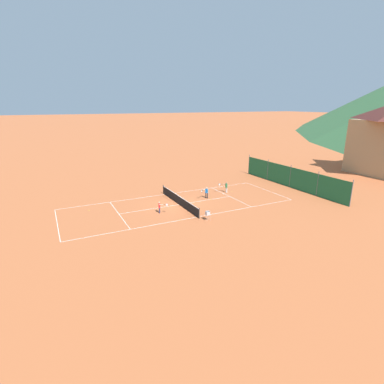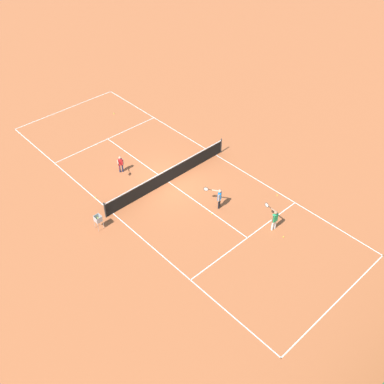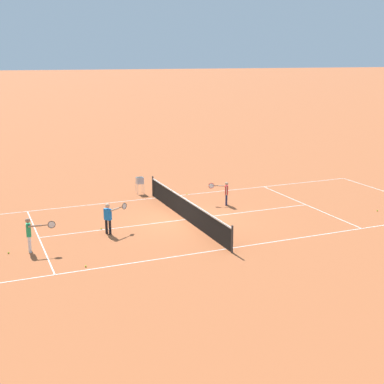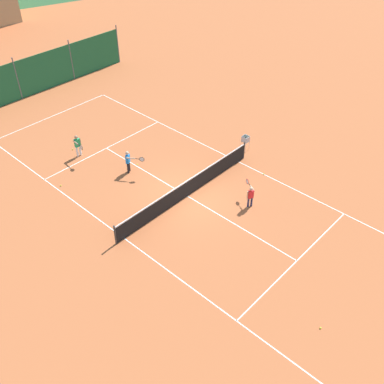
{
  "view_description": "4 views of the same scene",
  "coord_description": "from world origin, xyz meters",
  "px_view_note": "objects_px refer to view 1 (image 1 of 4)",
  "views": [
    {
      "loc": [
        27.49,
        -12.22,
        10.28
      ],
      "look_at": [
        0.52,
        1.28,
        1.35
      ],
      "focal_mm": 28.0,
      "sensor_mm": 36.0,
      "label": 1
    },
    {
      "loc": [
        13.35,
        16.45,
        17.18
      ],
      "look_at": [
        0.12,
        2.23,
        0.65
      ],
      "focal_mm": 42.0,
      "sensor_mm": 36.0,
      "label": 2
    },
    {
      "loc": [
        -21.21,
        8.62,
        7.05
      ],
      "look_at": [
        1.0,
        -0.72,
        0.97
      ],
      "focal_mm": 50.0,
      "sensor_mm": 36.0,
      "label": 3
    },
    {
      "loc": [
        -12.56,
        -12.0,
        14.14
      ],
      "look_at": [
        -0.29,
        -0.6,
        0.75
      ],
      "focal_mm": 42.0,
      "sensor_mm": 36.0,
      "label": 4
    }
  ],
  "objects_px": {
    "tennis_ball_alley_right": "(232,192)",
    "tennis_ball_service_box": "(205,189)",
    "tennis_ball_mid_court": "(180,220)",
    "ball_hopper": "(208,214)",
    "player_far_baseline": "(226,186)",
    "tennis_ball_far_corner": "(89,210)",
    "player_near_service": "(160,206)",
    "tennis_ball_near_corner": "(211,199)",
    "tennis_net": "(179,200)",
    "player_far_service": "(206,192)"
  },
  "relations": [
    {
      "from": "ball_hopper",
      "to": "player_near_service",
      "type": "bearing_deg",
      "value": -139.76
    },
    {
      "from": "tennis_ball_far_corner",
      "to": "player_far_service",
      "type": "bearing_deg",
      "value": 82.41
    },
    {
      "from": "tennis_ball_alley_right",
      "to": "player_far_baseline",
      "type": "bearing_deg",
      "value": -97.05
    },
    {
      "from": "tennis_ball_far_corner",
      "to": "tennis_ball_mid_court",
      "type": "xyz_separation_m",
      "value": [
        6.35,
        7.11,
        0.0
      ]
    },
    {
      "from": "tennis_ball_near_corner",
      "to": "tennis_ball_mid_court",
      "type": "relative_size",
      "value": 1.0
    },
    {
      "from": "player_far_baseline",
      "to": "tennis_ball_alley_right",
      "type": "bearing_deg",
      "value": 82.95
    },
    {
      "from": "player_far_baseline",
      "to": "tennis_ball_service_box",
      "type": "height_order",
      "value": "player_far_baseline"
    },
    {
      "from": "player_near_service",
      "to": "tennis_ball_alley_right",
      "type": "relative_size",
      "value": 17.57
    },
    {
      "from": "tennis_net",
      "to": "tennis_ball_alley_right",
      "type": "xyz_separation_m",
      "value": [
        -1.42,
        7.67,
        -0.47
      ]
    },
    {
      "from": "tennis_ball_near_corner",
      "to": "tennis_ball_service_box",
      "type": "height_order",
      "value": "same"
    },
    {
      "from": "tennis_net",
      "to": "tennis_ball_service_box",
      "type": "height_order",
      "value": "tennis_net"
    },
    {
      "from": "tennis_ball_near_corner",
      "to": "tennis_ball_alley_right",
      "type": "bearing_deg",
      "value": 111.47
    },
    {
      "from": "player_far_baseline",
      "to": "tennis_ball_alley_right",
      "type": "relative_size",
      "value": 19.81
    },
    {
      "from": "player_near_service",
      "to": "tennis_ball_mid_court",
      "type": "bearing_deg",
      "value": 20.9
    },
    {
      "from": "player_near_service",
      "to": "ball_hopper",
      "type": "xyz_separation_m",
      "value": [
        3.78,
        3.2,
        -0.03
      ]
    },
    {
      "from": "tennis_ball_near_corner",
      "to": "ball_hopper",
      "type": "height_order",
      "value": "ball_hopper"
    },
    {
      "from": "tennis_net",
      "to": "tennis_ball_far_corner",
      "type": "height_order",
      "value": "tennis_net"
    },
    {
      "from": "player_far_baseline",
      "to": "tennis_ball_far_corner",
      "type": "xyz_separation_m",
      "value": [
        -0.75,
        -15.71,
        -0.73
      ]
    },
    {
      "from": "player_far_service",
      "to": "player_near_service",
      "type": "relative_size",
      "value": 1.11
    },
    {
      "from": "player_far_baseline",
      "to": "player_near_service",
      "type": "distance_m",
      "value": 10.05
    },
    {
      "from": "player_far_baseline",
      "to": "tennis_ball_mid_court",
      "type": "bearing_deg",
      "value": -56.92
    },
    {
      "from": "ball_hopper",
      "to": "tennis_ball_alley_right",
      "type": "bearing_deg",
      "value": 133.02
    },
    {
      "from": "player_far_service",
      "to": "player_far_baseline",
      "type": "bearing_deg",
      "value": 105.91
    },
    {
      "from": "player_near_service",
      "to": "tennis_ball_near_corner",
      "type": "height_order",
      "value": "player_near_service"
    },
    {
      "from": "player_far_baseline",
      "to": "player_far_service",
      "type": "bearing_deg",
      "value": -74.09
    },
    {
      "from": "tennis_net",
      "to": "tennis_ball_alley_right",
      "type": "bearing_deg",
      "value": 100.48
    },
    {
      "from": "tennis_ball_mid_court",
      "to": "ball_hopper",
      "type": "height_order",
      "value": "ball_hopper"
    },
    {
      "from": "tennis_ball_service_box",
      "to": "tennis_ball_mid_court",
      "type": "height_order",
      "value": "same"
    },
    {
      "from": "player_near_service",
      "to": "tennis_ball_service_box",
      "type": "relative_size",
      "value": 17.57
    },
    {
      "from": "player_far_service",
      "to": "ball_hopper",
      "type": "xyz_separation_m",
      "value": [
        5.9,
        -3.17,
        -0.1
      ]
    },
    {
      "from": "tennis_ball_alley_right",
      "to": "ball_hopper",
      "type": "xyz_separation_m",
      "value": [
        6.71,
        -7.19,
        0.62
      ]
    },
    {
      "from": "tennis_ball_mid_court",
      "to": "ball_hopper",
      "type": "bearing_deg",
      "value": 61.36
    },
    {
      "from": "tennis_net",
      "to": "player_far_baseline",
      "type": "relative_size",
      "value": 7.02
    },
    {
      "from": "tennis_net",
      "to": "ball_hopper",
      "type": "distance_m",
      "value": 5.32
    },
    {
      "from": "ball_hopper",
      "to": "tennis_ball_near_corner",
      "type": "bearing_deg",
      "value": 147.21
    },
    {
      "from": "tennis_net",
      "to": "tennis_ball_far_corner",
      "type": "xyz_separation_m",
      "value": [
        -2.27,
        -8.85,
        -0.47
      ]
    },
    {
      "from": "player_near_service",
      "to": "tennis_ball_alley_right",
      "type": "height_order",
      "value": "player_near_service"
    },
    {
      "from": "player_far_baseline",
      "to": "ball_hopper",
      "type": "relative_size",
      "value": 1.47
    },
    {
      "from": "tennis_net",
      "to": "tennis_ball_service_box",
      "type": "relative_size",
      "value": 139.09
    },
    {
      "from": "tennis_net",
      "to": "tennis_ball_near_corner",
      "type": "distance_m",
      "value": 3.86
    },
    {
      "from": "tennis_ball_near_corner",
      "to": "tennis_net",
      "type": "bearing_deg",
      "value": -91.38
    },
    {
      "from": "tennis_ball_mid_court",
      "to": "player_far_service",
      "type": "bearing_deg",
      "value": 131.02
    },
    {
      "from": "tennis_net",
      "to": "player_far_baseline",
      "type": "xyz_separation_m",
      "value": [
        -1.52,
        6.86,
        0.26
      ]
    },
    {
      "from": "tennis_ball_service_box",
      "to": "player_near_service",
      "type": "bearing_deg",
      "value": -56.33
    },
    {
      "from": "player_far_baseline",
      "to": "player_near_service",
      "type": "relative_size",
      "value": 1.13
    },
    {
      "from": "player_far_service",
      "to": "ball_hopper",
      "type": "distance_m",
      "value": 6.7
    },
    {
      "from": "tennis_ball_alley_right",
      "to": "tennis_ball_service_box",
      "type": "relative_size",
      "value": 1.0
    },
    {
      "from": "player_far_baseline",
      "to": "tennis_ball_alley_right",
      "type": "xyz_separation_m",
      "value": [
        0.1,
        0.81,
        -0.73
      ]
    },
    {
      "from": "player_far_service",
      "to": "tennis_ball_mid_court",
      "type": "height_order",
      "value": "player_far_service"
    },
    {
      "from": "player_near_service",
      "to": "ball_hopper",
      "type": "bearing_deg",
      "value": 40.24
    }
  ]
}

